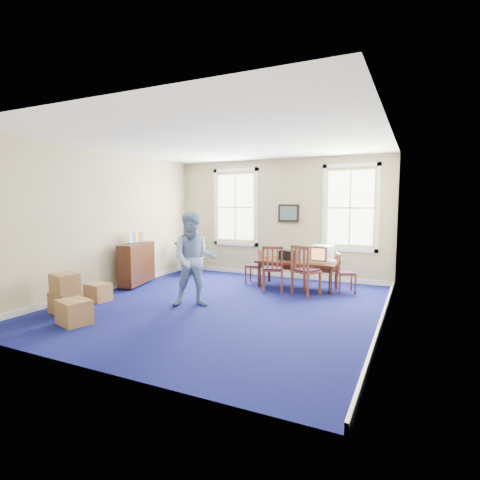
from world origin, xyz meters
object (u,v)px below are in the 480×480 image
at_px(credenza, 137,265).
at_px(potted_plant, 194,253).
at_px(cardboard_boxes, 77,292).
at_px(crt_tv, 322,254).
at_px(chair_near_left, 273,268).
at_px(man, 194,259).
at_px(conference_table, 298,274).

relative_size(credenza, potted_plant, 1.06).
height_order(credenza, potted_plant, potted_plant).
relative_size(credenza, cardboard_boxes, 0.94).
xyz_separation_m(crt_tv, credenza, (-4.20, -1.52, -0.35)).
xyz_separation_m(crt_tv, chair_near_left, (-0.95, -0.69, -0.31)).
distance_m(chair_near_left, man, 2.08).
bearing_deg(man, credenza, 126.71).
bearing_deg(credenza, conference_table, 8.42).
bearing_deg(potted_plant, conference_table, -6.86).
bearing_deg(credenza, potted_plant, 61.88).
relative_size(crt_tv, chair_near_left, 0.44).
height_order(chair_near_left, potted_plant, potted_plant).
xyz_separation_m(conference_table, cardboard_boxes, (-3.06, -3.78, 0.06)).
xyz_separation_m(credenza, potted_plant, (0.48, 1.86, 0.10)).
xyz_separation_m(crt_tv, cardboard_boxes, (-3.62, -3.82, -0.46)).
distance_m(credenza, potted_plant, 1.92).
relative_size(conference_table, crt_tv, 4.06).
bearing_deg(crt_tv, credenza, -150.35).
distance_m(conference_table, cardboard_boxes, 4.86).
height_order(chair_near_left, credenza, chair_near_left).
bearing_deg(crt_tv, cardboard_boxes, -123.70).
height_order(credenza, cardboard_boxes, credenza).
bearing_deg(crt_tv, chair_near_left, -134.19).
bearing_deg(chair_near_left, crt_tv, -161.96).
xyz_separation_m(man, cardboard_boxes, (-1.72, -1.32, -0.54)).
height_order(man, potted_plant, man).
height_order(conference_table, cardboard_boxes, cardboard_boxes).
distance_m(conference_table, potted_plant, 3.20).
height_order(conference_table, potted_plant, potted_plant).
height_order(man, cardboard_boxes, man).
relative_size(potted_plant, cardboard_boxes, 0.88).
relative_size(crt_tv, credenza, 0.37).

